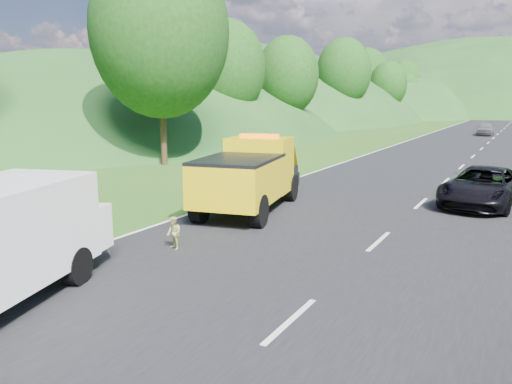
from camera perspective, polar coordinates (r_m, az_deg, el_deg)
The scene contains 9 objects.
ground at distance 12.71m, azimuth -4.53°, elevation -8.32°, with size 320.00×320.00×0.00m, color #38661E.
road_surface at distance 50.27m, azimuth 25.00°, elevation 5.10°, with size 14.00×200.00×0.02m, color black.
tree_line_left at distance 74.65m, azimuth 9.12°, elevation 7.52°, with size 14.00×140.00×14.00m, color #27581A, non-canonical shape.
tow_truck at distance 18.30m, azimuth -0.70°, elevation 2.00°, with size 3.59×6.76×2.76m.
woman at distance 14.90m, azimuth -18.01°, elevation -5.93°, with size 0.61×0.44×1.66m, color white.
child at distance 14.06m, azimuth -9.31°, elevation -6.54°, with size 0.45×0.35×0.92m, color tan.
suitcase at distance 15.67m, azimuth -21.72°, elevation -4.37°, with size 0.32×0.18×0.52m, color #5B5744.
passing_suv at distance 21.28m, azimuth 24.35°, elevation -1.42°, with size 2.45×5.31×1.47m, color black.
dist_car_a at distance 60.08m, azimuth 24.72°, elevation 5.89°, with size 1.62×4.03×1.37m, color #525257.
Camera 1 is at (6.71, -9.96, 4.17)m, focal length 35.00 mm.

